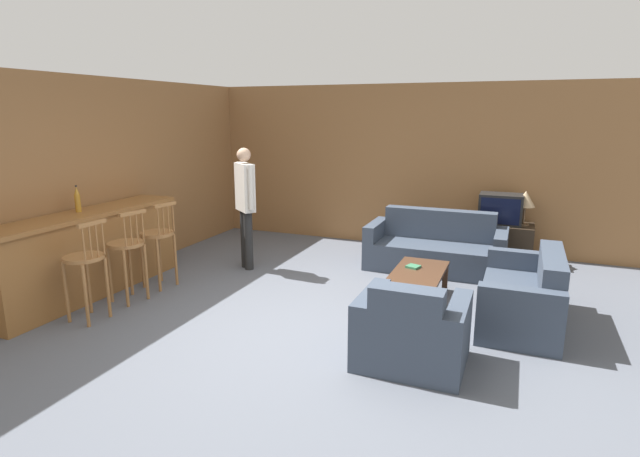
{
  "coord_description": "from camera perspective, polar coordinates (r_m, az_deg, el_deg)",
  "views": [
    {
      "loc": [
        1.94,
        -4.33,
        2.15
      ],
      "look_at": [
        -0.16,
        0.84,
        0.85
      ],
      "focal_mm": 28.0,
      "sensor_mm": 36.0,
      "label": 1
    }
  ],
  "objects": [
    {
      "name": "loveseat_right",
      "position": [
        5.64,
        22.38,
        -7.25
      ],
      "size": [
        0.76,
        1.51,
        0.77
      ],
      "color": "#384251",
      "rests_on": "ground_plane"
    },
    {
      "name": "tv",
      "position": [
        7.74,
        19.95,
        2.12
      ],
      "size": [
        0.6,
        0.41,
        0.44
      ],
      "color": "black",
      "rests_on": "tv_unit"
    },
    {
      "name": "ground_plane",
      "position": [
        5.21,
        -1.89,
        -11.27
      ],
      "size": [
        24.0,
        24.0,
        0.0
      ],
      "primitive_type": "plane",
      "color": "#565B66"
    },
    {
      "name": "armchair_near",
      "position": [
        4.48,
        10.39,
        -11.71
      ],
      "size": [
        0.92,
        0.79,
        0.79
      ],
      "color": "#384251",
      "rests_on": "ground_plane"
    },
    {
      "name": "bar_counter",
      "position": [
        6.56,
        -24.95,
        -2.61
      ],
      "size": [
        0.55,
        2.59,
        1.02
      ],
      "color": "brown",
      "rests_on": "ground_plane"
    },
    {
      "name": "couch_far",
      "position": [
        7.17,
        13.07,
        -2.3
      ],
      "size": [
        1.87,
        0.83,
        0.81
      ],
      "color": "#384251",
      "rests_on": "ground_plane"
    },
    {
      "name": "person_by_window",
      "position": [
        6.95,
        -8.53,
        3.16
      ],
      "size": [
        0.41,
        0.37,
        1.69
      ],
      "color": "black",
      "rests_on": "ground_plane"
    },
    {
      "name": "bottle",
      "position": [
        6.47,
        -25.98,
        2.96
      ],
      "size": [
        0.06,
        0.06,
        0.31
      ],
      "color": "#B27A23",
      "rests_on": "bar_counter"
    },
    {
      "name": "bar_chair_mid",
      "position": [
        6.13,
        -21.19,
        -2.46
      ],
      "size": [
        0.46,
        0.46,
        1.08
      ],
      "color": "#996638",
      "rests_on": "ground_plane"
    },
    {
      "name": "tv_unit",
      "position": [
        7.85,
        19.66,
        -1.47
      ],
      "size": [
        0.96,
        0.56,
        0.56
      ],
      "color": "#2D2319",
      "rests_on": "ground_plane"
    },
    {
      "name": "bar_chair_far",
      "position": [
        6.52,
        -17.98,
        -1.31
      ],
      "size": [
        0.45,
        0.45,
        1.08
      ],
      "color": "#996638",
      "rests_on": "ground_plane"
    },
    {
      "name": "table_lamp",
      "position": [
        7.71,
        22.43,
        3.05
      ],
      "size": [
        0.28,
        0.28,
        0.51
      ],
      "color": "brown",
      "rests_on": "tv_unit"
    },
    {
      "name": "wall_left",
      "position": [
        7.64,
        -19.54,
        5.97
      ],
      "size": [
        0.08,
        8.68,
        2.6
      ],
      "color": "olive",
      "rests_on": "ground_plane"
    },
    {
      "name": "wall_back",
      "position": [
        8.29,
        8.5,
        7.07
      ],
      "size": [
        9.4,
        0.08,
        2.6
      ],
      "color": "olive",
      "rests_on": "ground_plane"
    },
    {
      "name": "book_on_table",
      "position": [
        6.0,
        10.61,
        -4.3
      ],
      "size": [
        0.18,
        0.17,
        0.03
      ],
      "color": "#33704C",
      "rests_on": "coffee_table"
    },
    {
      "name": "bar_chair_near",
      "position": [
        5.74,
        -25.23,
        -3.88
      ],
      "size": [
        0.42,
        0.42,
        1.08
      ],
      "color": "#996638",
      "rests_on": "ground_plane"
    },
    {
      "name": "coffee_table",
      "position": [
        5.9,
        11.15,
        -5.28
      ],
      "size": [
        0.56,
        1.08,
        0.37
      ],
      "color": "#472D1E",
      "rests_on": "ground_plane"
    }
  ]
}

